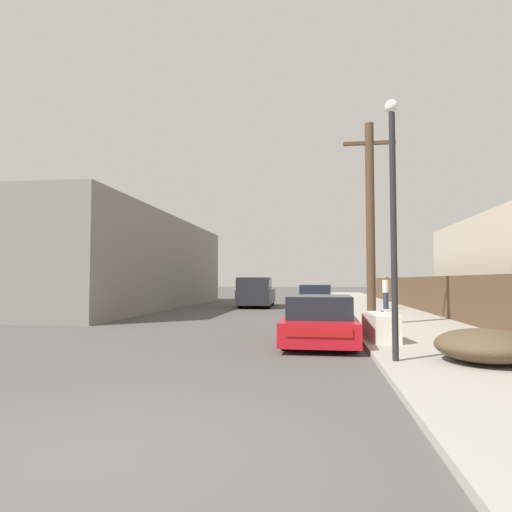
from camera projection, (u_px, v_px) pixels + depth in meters
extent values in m
plane|color=#4F4C49|center=(92.00, 458.00, 4.22)|extent=(220.00, 220.00, 0.00)
cube|color=#9E998E|center=(373.00, 307.00, 26.78)|extent=(4.20, 63.00, 0.12)
cube|color=silver|center=(381.00, 327.00, 11.53)|extent=(0.79, 1.70, 0.66)
cube|color=white|center=(380.00, 314.00, 11.55)|extent=(0.76, 1.64, 0.03)
cube|color=#333335|center=(382.00, 311.00, 12.06)|extent=(0.05, 0.20, 0.02)
cube|color=gray|center=(378.00, 312.00, 11.81)|extent=(0.63, 0.14, 0.01)
cube|color=gray|center=(383.00, 314.00, 11.30)|extent=(0.63, 0.14, 0.01)
cube|color=red|center=(320.00, 327.00, 11.94)|extent=(1.88, 4.34, 0.55)
cube|color=black|center=(319.00, 307.00, 11.59)|extent=(1.60, 2.09, 0.55)
cube|color=#B21414|center=(319.00, 333.00, 9.80)|extent=(1.43, 0.05, 0.19)
cylinder|color=black|center=(293.00, 326.00, 13.37)|extent=(0.21, 0.63, 0.62)
cylinder|color=black|center=(348.00, 326.00, 13.14)|extent=(0.21, 0.63, 0.62)
cylinder|color=black|center=(285.00, 337.00, 10.73)|extent=(0.21, 0.63, 0.62)
cylinder|color=black|center=(354.00, 338.00, 10.50)|extent=(0.21, 0.63, 0.62)
cube|color=#2D478C|center=(316.00, 303.00, 23.18)|extent=(1.95, 4.37, 0.71)
cube|color=black|center=(316.00, 290.00, 23.05)|extent=(1.61, 2.47, 0.56)
cube|color=#B21414|center=(314.00, 302.00, 21.07)|extent=(1.34, 0.10, 0.25)
cylinder|color=black|center=(304.00, 305.00, 24.61)|extent=(0.23, 0.66, 0.65)
cylinder|color=black|center=(332.00, 305.00, 24.34)|extent=(0.23, 0.66, 0.65)
cylinder|color=black|center=(299.00, 307.00, 22.01)|extent=(0.23, 0.66, 0.65)
cylinder|color=black|center=(330.00, 308.00, 21.73)|extent=(0.23, 0.66, 0.65)
cube|color=#232328|center=(257.00, 296.00, 28.18)|extent=(2.12, 5.34, 0.87)
cube|color=#232328|center=(254.00, 284.00, 26.78)|extent=(1.92, 2.43, 0.73)
cube|color=black|center=(254.00, 283.00, 26.78)|extent=(1.95, 2.38, 0.40)
cylinder|color=black|center=(268.00, 301.00, 26.46)|extent=(0.28, 0.84, 0.83)
cylinder|color=black|center=(240.00, 301.00, 26.63)|extent=(0.28, 0.84, 0.83)
cylinder|color=black|center=(272.00, 299.00, 29.71)|extent=(0.28, 0.84, 0.83)
cylinder|color=black|center=(247.00, 299.00, 29.88)|extent=(0.28, 0.84, 0.83)
cylinder|color=#4C3826|center=(370.00, 223.00, 15.81)|extent=(0.31, 0.31, 7.03)
cube|color=#4C3826|center=(369.00, 143.00, 15.96)|extent=(1.80, 0.12, 0.12)
cylinder|color=#232326|center=(394.00, 235.00, 8.73)|extent=(0.12, 0.12, 4.77)
sphere|color=white|center=(392.00, 106.00, 8.86)|extent=(0.26, 0.26, 0.26)
ellipsoid|color=brown|center=(486.00, 346.00, 8.46)|extent=(1.81, 1.98, 0.62)
cube|color=brown|center=(429.00, 295.00, 21.28)|extent=(0.08, 38.15, 1.69)
cube|color=gray|center=(123.00, 263.00, 27.53)|extent=(7.00, 21.41, 5.34)
cylinder|color=#282D42|center=(386.00, 301.00, 24.31)|extent=(0.28, 0.28, 0.86)
cylinder|color=beige|center=(386.00, 286.00, 24.35)|extent=(0.34, 0.34, 0.68)
sphere|color=#8C664C|center=(385.00, 278.00, 24.37)|extent=(0.26, 0.26, 0.26)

